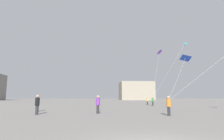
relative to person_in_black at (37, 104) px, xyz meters
The scene contains 11 objects.
person_in_black is the anchor object (origin of this frame).
person_in_green 21.98m from the person_in_black, 44.60° to the left, with size 0.36×0.36×1.68m.
person_in_teal 18.78m from the person_in_black, 72.02° to the left, with size 0.37×0.37×1.70m.
person_in_purple 5.71m from the person_in_black, ahead, with size 0.39×0.39×1.80m.
person_in_orange 12.09m from the person_in_black, ahead, with size 0.38×0.38×1.75m.
person_in_grey 3.77m from the person_in_black, 107.66° to the left, with size 0.38×0.38×1.73m.
person_in_yellow 24.48m from the person_in_black, 50.49° to the left, with size 0.36×0.36×1.64m.
kite_violet_diamond 25.39m from the person_in_black, 42.50° to the left, with size 2.55×1.56×9.53m.
kite_cobalt_delta 17.45m from the person_in_black, 11.43° to the left, with size 5.00×5.90×5.39m.
kite_cyan_diamond 27.10m from the person_in_black, 32.01° to the left, with size 6.33×2.72×10.36m.
building_centre_hall 79.64m from the person_in_black, 71.91° to the left, with size 16.51×14.78×9.14m.
Camera 1 is at (-1.88, -6.19, 1.67)m, focal length 28.80 mm.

